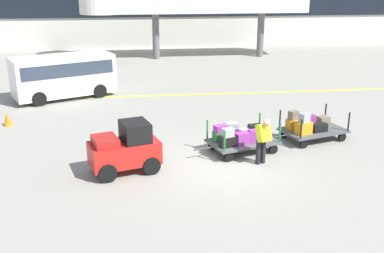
{
  "coord_description": "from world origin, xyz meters",
  "views": [
    {
      "loc": [
        -2.69,
        -13.29,
        5.83
      ],
      "look_at": [
        -0.91,
        0.94,
        1.04
      ],
      "focal_mm": 42.55,
      "sensor_mm": 36.0,
      "label": 1
    }
  ],
  "objects": [
    {
      "name": "ground_plane",
      "position": [
        0.0,
        0.0,
        0.0
      ],
      "size": [
        120.0,
        120.0,
        0.0
      ],
      "primitive_type": "plane",
      "color": "gray"
    },
    {
      "name": "baggage_handler",
      "position": [
        1.24,
        -0.06,
        0.87
      ],
      "size": [
        0.53,
        0.54,
        1.56
      ],
      "color": "black",
      "rests_on": "ground_plane"
    },
    {
      "name": "baggage_tug",
      "position": [
        -3.1,
        -0.1,
        0.75
      ],
      "size": [
        2.33,
        1.73,
        1.58
      ],
      "color": "red",
      "rests_on": "ground_plane"
    },
    {
      "name": "safety_cone_near",
      "position": [
        -7.94,
        5.09,
        0.28
      ],
      "size": [
        0.36,
        0.36,
        0.55
      ],
      "primitive_type": "cone",
      "color": "orange",
      "rests_on": "ground_plane"
    },
    {
      "name": "baggage_cart_lead",
      "position": [
        0.75,
        1.1,
        0.52
      ],
      "size": [
        3.08,
        2.0,
        1.1
      ],
      "color": "#4C4C4F",
      "rests_on": "ground_plane"
    },
    {
      "name": "terminal_building",
      "position": [
        0.0,
        25.98,
        3.62
      ],
      "size": [
        47.04,
        2.51,
        7.22
      ],
      "color": "beige",
      "rests_on": "ground_plane"
    },
    {
      "name": "apron_lead_line",
      "position": [
        3.43,
        9.15,
        0.0
      ],
      "size": [
        21.65,
        0.37,
        0.01
      ],
      "primitive_type": "cube",
      "rotation": [
        0.0,
        0.0,
        -0.01
      ],
      "color": "yellow",
      "rests_on": "ground_plane"
    },
    {
      "name": "baggage_cart_middle",
      "position": [
        3.61,
        1.95,
        0.51
      ],
      "size": [
        3.08,
        2.0,
        1.17
      ],
      "color": "#4C4C4F",
      "rests_on": "ground_plane"
    },
    {
      "name": "shuttle_van",
      "position": [
        -6.24,
        9.38,
        1.23
      ],
      "size": [
        5.16,
        3.71,
        2.1
      ],
      "color": "silver",
      "rests_on": "ground_plane"
    }
  ]
}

